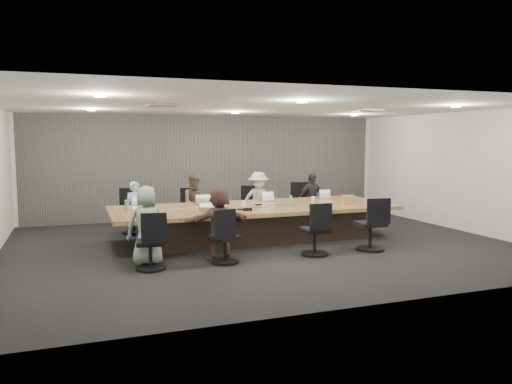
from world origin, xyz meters
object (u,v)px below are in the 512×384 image
object	(u,v)px
chair_3	(305,206)
chair_2	(253,210)
laptop_2	(267,200)
laptop_5	(211,214)
chair_5	(225,242)
chair_6	(315,234)
canvas_bag	(348,198)
bottle_green_right	(291,201)
snack_packet	(349,203)
bottle_green_left	(126,206)
chair_1	(193,214)
laptop_0	(138,206)
chair_7	(370,228)
laptop_1	(202,203)
person_0	(135,209)
person_3	(312,199)
conference_table	(254,222)
chair_0	(134,215)
bottle_clear	(206,202)
laptop_4	(142,217)
person_1	(196,203)
laptop_3	(322,198)
mug_brown	(140,209)
chair_4	(150,247)
stapler	(248,209)
person_4	(147,225)
person_5	(219,223)

from	to	relation	value
chair_3	chair_2	bearing A→B (deg)	19.15
laptop_2	laptop_5	distance (m)	2.38
chair_5	chair_6	xyz separation A→B (m)	(1.74, 0.00, 0.02)
laptop_2	canvas_bag	world-z (taller)	canvas_bag
bottle_green_right	snack_packet	distance (m)	1.37
chair_6	bottle_green_left	distance (m)	3.73
chair_1	laptop_0	distance (m)	1.68
chair_7	chair_3	bearing A→B (deg)	92.99
laptop_1	person_0	bearing A→B (deg)	-21.68
person_3	chair_3	bearing A→B (deg)	82.56
conference_table	laptop_0	bearing A→B (deg)	161.05
chair_0	laptop_5	world-z (taller)	chair_0
chair_2	bottle_clear	xyz separation A→B (m)	(-1.63, -1.58, 0.45)
chair_1	bottle_green_left	size ratio (longest dim) A/B	3.38
chair_2	laptop_4	world-z (taller)	chair_2
person_1	bottle_clear	bearing A→B (deg)	-89.17
chair_3	laptop_5	distance (m)	4.07
chair_0	bottle_green_right	bearing A→B (deg)	160.73
chair_2	laptop_3	bearing A→B (deg)	155.59
chair_0	laptop_0	distance (m)	0.96
laptop_4	person_0	bearing A→B (deg)	93.29
laptop_0	mug_brown	xyz separation A→B (m)	(-0.06, -0.77, 0.05)
chair_6	laptop_1	size ratio (longest dim) A/B	2.28
chair_1	chair_6	size ratio (longest dim) A/B	0.97
laptop_0	laptop_4	bearing A→B (deg)	87.50
laptop_2	laptop_4	bearing A→B (deg)	15.76
person_1	person_3	size ratio (longest dim) A/B	1.03
laptop_3	mug_brown	bearing A→B (deg)	10.72
chair_4	chair_5	xyz separation A→B (m)	(1.29, 0.00, -0.00)
person_0	person_3	world-z (taller)	person_3
laptop_3	stapler	xyz separation A→B (m)	(-2.42, -1.46, 0.02)
laptop_1	mug_brown	distance (m)	1.63
laptop_4	chair_5	bearing A→B (deg)	-28.43
bottle_green_left	bottle_green_right	distance (m)	3.36
chair_5	person_4	size ratio (longest dim) A/B	0.55
laptop_0	stapler	bearing A→B (deg)	144.96
laptop_1	person_4	xyz separation A→B (m)	(-1.50, -2.15, -0.06)
person_4	laptop_5	xyz separation A→B (m)	(1.29, 0.55, 0.06)
person_3	laptop_3	size ratio (longest dim) A/B	4.66
chair_7	person_5	distance (m)	2.98
chair_7	person_4	xyz separation A→B (m)	(-4.23, 0.35, 0.25)
person_3	laptop_5	bearing A→B (deg)	-153.55
mug_brown	chair_4	bearing A→B (deg)	-92.11
chair_5	person_1	bearing A→B (deg)	69.85
snack_packet	laptop_1	bearing A→B (deg)	157.43
chair_6	snack_packet	world-z (taller)	chair_6
laptop_2	snack_packet	distance (m)	1.91
chair_4	snack_packet	size ratio (longest dim) A/B	4.57
chair_0	chair_5	distance (m)	3.59
person_4	snack_packet	distance (m)	4.59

